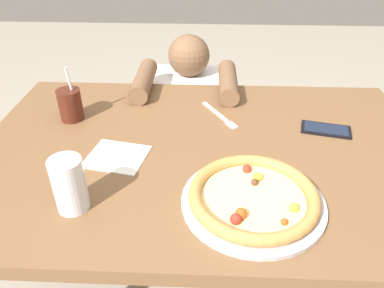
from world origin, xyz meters
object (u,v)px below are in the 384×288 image
at_px(fork, 220,116).
at_px(diner_seated, 189,134).
at_px(cell_phone, 326,129).
at_px(drink_cup_colored, 70,105).
at_px(water_cup_clear, 69,184).
at_px(pizza_near, 253,198).

relative_size(fork, diner_seated, 0.21).
bearing_deg(diner_seated, cell_phone, -47.61).
relative_size(drink_cup_colored, water_cup_clear, 1.35).
bearing_deg(pizza_near, drink_cup_colored, 145.08).
distance_m(pizza_near, drink_cup_colored, 0.68).
bearing_deg(pizza_near, water_cup_clear, -176.13).
bearing_deg(fork, pizza_near, -80.89).
relative_size(pizza_near, water_cup_clear, 2.54).
xyz_separation_m(fork, cell_phone, (0.33, -0.08, 0.00)).
relative_size(water_cup_clear, diner_seated, 0.15).
xyz_separation_m(drink_cup_colored, water_cup_clear, (0.13, -0.42, 0.02)).
bearing_deg(diner_seated, water_cup_clear, -104.42).
bearing_deg(fork, water_cup_clear, -127.94).
distance_m(drink_cup_colored, diner_seated, 0.70).
height_order(drink_cup_colored, diner_seated, drink_cup_colored).
distance_m(drink_cup_colored, water_cup_clear, 0.44).
bearing_deg(water_cup_clear, pizza_near, 3.87).
height_order(fork, cell_phone, cell_phone).
bearing_deg(fork, drink_cup_colored, -175.68).
relative_size(pizza_near, diner_seated, 0.39).
xyz_separation_m(water_cup_clear, fork, (0.35, 0.46, -0.07)).
bearing_deg(pizza_near, fork, 99.11).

